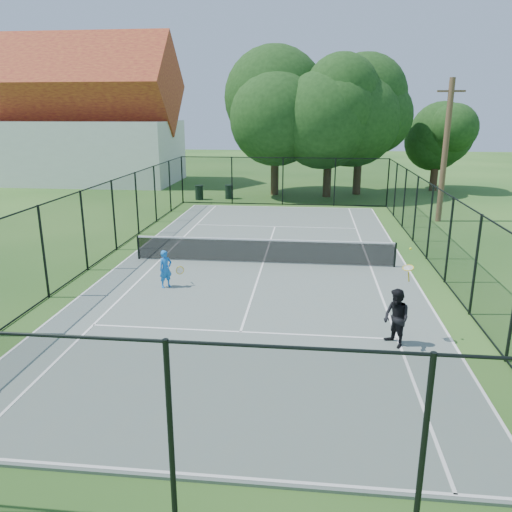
# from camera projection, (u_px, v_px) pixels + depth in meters

# --- Properties ---
(ground) EXTENTS (120.00, 120.00, 0.00)m
(ground) POSITION_uv_depth(u_px,v_px,m) (263.00, 264.00, 19.46)
(ground) COLOR #204B1A
(tennis_court) EXTENTS (11.00, 24.00, 0.06)m
(tennis_court) POSITION_uv_depth(u_px,v_px,m) (263.00, 263.00, 19.45)
(tennis_court) COLOR slate
(tennis_court) RESTS_ON ground
(tennis_net) EXTENTS (10.08, 0.08, 0.95)m
(tennis_net) POSITION_uv_depth(u_px,v_px,m) (263.00, 250.00, 19.30)
(tennis_net) COLOR black
(tennis_net) RESTS_ON tennis_court
(fence) EXTENTS (13.10, 26.10, 3.00)m
(fence) POSITION_uv_depth(u_px,v_px,m) (263.00, 227.00, 19.04)
(fence) COLOR black
(fence) RESTS_ON ground
(tree_near_left) EXTENTS (7.11, 7.11, 9.27)m
(tree_near_left) POSITION_uv_depth(u_px,v_px,m) (275.00, 112.00, 34.26)
(tree_near_left) COLOR #332114
(tree_near_left) RESTS_ON ground
(tree_near_mid) EXTENTS (6.74, 6.74, 8.81)m
(tree_near_mid) POSITION_uv_depth(u_px,v_px,m) (330.00, 116.00, 33.43)
(tree_near_mid) COLOR #332114
(tree_near_mid) RESTS_ON ground
(tree_near_right) EXTENTS (6.58, 6.58, 9.08)m
(tree_near_right) POSITION_uv_depth(u_px,v_px,m) (361.00, 111.00, 34.42)
(tree_near_right) COLOR #332114
(tree_near_right) RESTS_ON ground
(tree_far_right) EXTENTS (4.86, 4.86, 6.43)m
(tree_far_right) POSITION_uv_depth(u_px,v_px,m) (438.00, 136.00, 36.54)
(tree_far_right) COLOR #332114
(tree_far_right) RESTS_ON ground
(building) EXTENTS (15.30, 8.15, 11.87)m
(building) POSITION_uv_depth(u_px,v_px,m) (83.00, 122.00, 40.86)
(building) COLOR silver
(building) RESTS_ON ground
(trash_bin_left) EXTENTS (0.58, 0.58, 0.98)m
(trash_bin_left) POSITION_uv_depth(u_px,v_px,m) (199.00, 192.00, 33.65)
(trash_bin_left) COLOR black
(trash_bin_left) RESTS_ON ground
(trash_bin_right) EXTENTS (0.58, 0.58, 0.94)m
(trash_bin_right) POSITION_uv_depth(u_px,v_px,m) (229.00, 192.00, 33.99)
(trash_bin_right) COLOR black
(trash_bin_right) RESTS_ON ground
(utility_pole) EXTENTS (1.40, 0.30, 7.40)m
(utility_pole) POSITION_uv_depth(u_px,v_px,m) (445.00, 151.00, 26.10)
(utility_pole) COLOR #4C3823
(utility_pole) RESTS_ON ground
(player_blue) EXTENTS (0.85, 0.54, 1.26)m
(player_blue) POSITION_uv_depth(u_px,v_px,m) (166.00, 269.00, 16.60)
(player_blue) COLOR blue
(player_blue) RESTS_ON tennis_court
(player_black) EXTENTS (0.85, 1.00, 2.43)m
(player_black) POSITION_uv_depth(u_px,v_px,m) (396.00, 318.00, 12.37)
(player_black) COLOR black
(player_black) RESTS_ON tennis_court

